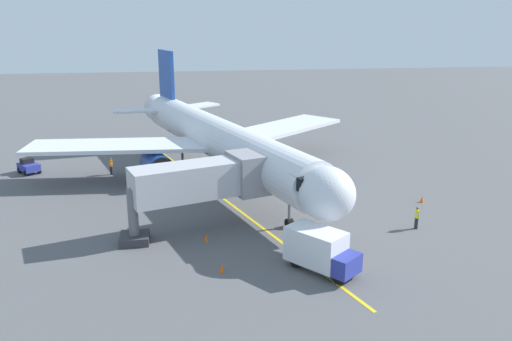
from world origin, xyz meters
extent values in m
plane|color=#565659|center=(0.00, 0.00, 0.00)|extent=(220.00, 220.00, 0.00)
cube|color=yellow|center=(0.69, 5.86, 0.01)|extent=(12.51, 38.14, 0.01)
cylinder|color=silver|center=(0.69, -0.14, 4.10)|extent=(14.05, 33.52, 3.80)
ellipsoid|color=silver|center=(-4.89, 17.18, 4.10)|extent=(4.66, 4.92, 3.61)
cone|color=silver|center=(6.37, -17.74, 4.10)|extent=(4.18, 3.90, 3.42)
cube|color=black|center=(-4.46, 15.85, 4.65)|extent=(3.57, 2.51, 0.90)
cube|color=silver|center=(-6.28, -6.30, 3.50)|extent=(16.42, 14.92, 0.36)
cylinder|color=#1E479E|center=(-4.52, -2.87, 2.00)|extent=(3.23, 3.94, 2.30)
cylinder|color=black|center=(-5.06, -1.20, 2.00)|extent=(2.06, 0.83, 2.10)
cube|color=silver|center=(9.95, -1.06, 3.50)|extent=(17.38, 6.41, 0.36)
cylinder|color=#1E479E|center=(6.52, 0.69, 2.00)|extent=(3.23, 3.94, 2.30)
cylinder|color=black|center=(5.98, 2.36, 2.00)|extent=(2.06, 0.83, 2.10)
cube|color=#1E479E|center=(5.45, -14.89, 7.90)|extent=(1.82, 4.68, 7.20)
cube|color=silver|center=(2.31, -15.58, 4.70)|extent=(6.59, 5.70, 0.24)
cube|color=silver|center=(8.40, -13.62, 4.70)|extent=(6.41, 2.41, 0.24)
cylinder|color=slate|center=(-3.45, 12.71, 1.73)|extent=(0.24, 0.24, 2.77)
cylinder|color=black|center=(-3.45, 12.71, 0.35)|extent=(0.64, 0.80, 0.70)
cylinder|color=slate|center=(-0.86, -3.79, 1.94)|extent=(0.24, 0.24, 2.77)
cylinder|color=black|center=(-0.86, -3.79, 0.55)|extent=(0.77, 1.19, 1.10)
cylinder|color=slate|center=(4.09, -2.19, 1.94)|extent=(0.24, 0.24, 2.77)
cylinder|color=black|center=(4.09, -2.19, 0.55)|extent=(0.77, 1.19, 1.10)
cube|color=#B7B7BC|center=(3.50, 12.33, 3.90)|extent=(9.36, 5.24, 2.50)
cube|color=gray|center=(-0.78, 10.95, 3.90)|extent=(3.65, 3.91, 3.00)
cylinder|color=slate|center=(7.78, 13.71, 1.95)|extent=(0.70, 0.70, 3.90)
cube|color=#333338|center=(7.78, 13.71, 0.30)|extent=(2.00, 2.00, 0.60)
cylinder|color=#23232D|center=(-12.71, 14.42, 0.44)|extent=(0.26, 0.26, 0.88)
cube|color=#D8EA19|center=(-12.71, 14.42, 1.18)|extent=(0.33, 0.43, 0.60)
cube|color=silver|center=(-12.71, 14.42, 1.18)|extent=(0.34, 0.45, 0.10)
sphere|color=brown|center=(-12.71, 14.42, 1.60)|extent=(0.22, 0.22, 0.22)
cylinder|color=#23232D|center=(11.17, -3.46, 0.44)|extent=(0.26, 0.26, 0.88)
cube|color=orange|center=(11.17, -3.46, 1.18)|extent=(0.40, 0.45, 0.60)
cube|color=silver|center=(11.17, -3.46, 1.18)|extent=(0.42, 0.47, 0.10)
sphere|color=#9E7051|center=(11.17, -3.46, 1.60)|extent=(0.22, 0.22, 0.22)
cube|color=#2D3899|center=(19.45, -5.28, 0.65)|extent=(2.58, 2.74, 0.70)
cube|color=black|center=(19.63, -5.52, 1.25)|extent=(1.42, 1.38, 0.50)
cylinder|color=black|center=(18.45, -5.03, 0.30)|extent=(0.56, 0.63, 0.60)
cylinder|color=black|center=(19.49, -4.25, 0.30)|extent=(0.56, 0.63, 0.60)
cylinder|color=black|center=(19.41, -6.31, 0.30)|extent=(0.56, 0.63, 0.60)
cylinder|color=black|center=(20.45, -5.53, 0.30)|extent=(0.56, 0.63, 0.60)
cube|color=#2D3899|center=(-4.81, 21.02, 1.02)|extent=(2.54, 2.51, 1.20)
cube|color=black|center=(-5.24, 21.57, 1.22)|extent=(1.43, 1.18, 0.70)
cube|color=silver|center=(-3.60, 19.49, 1.52)|extent=(3.80, 4.06, 2.20)
cylinder|color=black|center=(-5.47, 20.81, 0.42)|extent=(0.72, 0.81, 0.84)
cylinder|color=black|center=(-4.45, 21.62, 0.42)|extent=(0.72, 0.81, 0.84)
cylinder|color=black|center=(-3.49, 18.30, 0.42)|extent=(0.72, 0.81, 0.84)
cylinder|color=black|center=(-2.47, 19.11, 0.42)|extent=(0.72, 0.81, 0.84)
cone|color=#F2590F|center=(-15.80, 9.07, 0.28)|extent=(0.32, 0.32, 0.55)
cone|color=#F2590F|center=(2.19, 19.05, 0.28)|extent=(0.32, 0.32, 0.55)
cone|color=#F2590F|center=(2.86, 14.18, 0.28)|extent=(0.32, 0.32, 0.55)
camera|label=1|loc=(4.62, 47.89, 14.99)|focal=36.36mm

